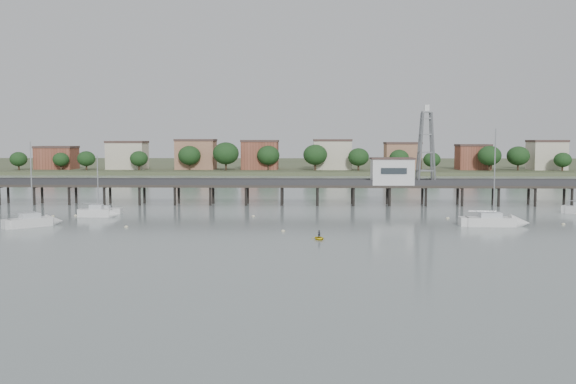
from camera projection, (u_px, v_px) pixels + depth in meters
The scene contains 12 objects.
ground_plane at pixel (226, 263), 66.61m from camera, with size 500.00×500.00×0.00m, color slate.
pier at pixel (264, 185), 126.07m from camera, with size 150.00×5.00×5.50m.
pier_building at pixel (392, 171), 125.07m from camera, with size 8.40×5.40×5.30m.
lattice_tower at pixel (426, 148), 124.50m from camera, with size 3.20×3.20×15.50m.
sailboat_b at pixel (102, 213), 106.51m from camera, with size 6.32×1.87×10.62m.
sailboat_d at pixel (501, 222), 95.24m from camera, with size 9.39×2.92×15.32m.
sailboat_a at pixel (38, 222), 95.21m from camera, with size 7.38×7.23×13.24m.
white_tender at pixel (110, 211), 111.71m from camera, with size 3.84×1.68×1.48m.
yellow_dinghy at pixel (319, 239), 82.54m from camera, with size 1.71×0.50×2.39m, color yellow.
dinghy_occupant at pixel (319, 239), 82.54m from camera, with size 0.35×0.97×0.23m, color black.
mooring_buoys at pixel (254, 221), 100.69m from camera, with size 81.61×17.77×0.39m.
far_shore at pixel (291, 164), 305.17m from camera, with size 500.00×170.00×10.40m.
Camera 1 is at (8.51, -65.54, 12.87)m, focal length 40.00 mm.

